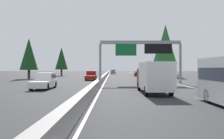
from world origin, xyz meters
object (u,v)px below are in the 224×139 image
object	(u,v)px
oncoming_near	(45,81)
conifer_left_near	(29,54)
conifer_right_distant	(157,58)
pickup_near_center	(113,72)
conifer_left_mid	(61,58)
box_truck_far_center	(154,76)
conifer_right_mid	(165,45)
conifer_right_far	(168,54)
oncoming_far	(91,76)
sign_gantry_overhead	(141,49)
sedan_mid_left	(137,74)

from	to	relation	value
oncoming_near	conifer_left_near	world-z (taller)	conifer_left_near
conifer_right_distant	pickup_near_center	bearing A→B (deg)	62.05
conifer_left_near	conifer_left_mid	world-z (taller)	conifer_left_near
box_truck_far_center	conifer_right_mid	bearing A→B (deg)	-13.29
conifer_right_mid	conifer_right_far	distance (m)	22.75
pickup_near_center	box_truck_far_center	bearing A→B (deg)	-177.47
oncoming_far	conifer_left_near	distance (m)	16.24
oncoming_near	box_truck_far_center	bearing A→B (deg)	66.28
oncoming_near	oncoming_far	size ratio (longest dim) A/B	1.00
box_truck_far_center	conifer_right_distant	size ratio (longest dim) A/B	0.85
conifer_right_distant	conifer_right_far	bearing A→B (deg)	-112.40
sign_gantry_overhead	conifer_left_mid	xyz separation A→B (m)	(41.55, 20.63, 0.24)
oncoming_far	sedan_mid_left	bearing A→B (deg)	154.51
sedan_mid_left	conifer_right_far	distance (m)	22.89
conifer_right_mid	conifer_left_mid	world-z (taller)	conifer_right_mid
sign_gantry_overhead	oncoming_far	size ratio (longest dim) A/B	2.26
conifer_left_near	sign_gantry_overhead	bearing A→B (deg)	-127.90
conifer_right_distant	conifer_left_mid	bearing A→B (deg)	114.09
conifer_right_distant	conifer_left_mid	distance (m)	36.41
sedan_mid_left	conifer_right_mid	bearing A→B (deg)	-121.78
sedan_mid_left	oncoming_near	world-z (taller)	oncoming_near
conifer_right_mid	conifer_right_distant	distance (m)	23.79
sedan_mid_left	conifer_right_mid	world-z (taller)	conifer_right_mid
sign_gantry_overhead	pickup_near_center	size ratio (longest dim) A/B	2.26
box_truck_far_center	conifer_left_near	size ratio (longest dim) A/B	0.93
sign_gantry_overhead	conifer_left_mid	distance (m)	46.39
box_truck_far_center	sign_gantry_overhead	bearing A→B (deg)	-2.15
sign_gantry_overhead	conifer_right_distant	xyz separation A→B (m)	(56.41, -12.61, 0.82)
sedan_mid_left	conifer_left_mid	distance (m)	24.63
oncoming_far	conifer_right_distant	distance (m)	49.16
conifer_right_far	conifer_left_near	size ratio (longest dim) A/B	1.37
conifer_right_mid	oncoming_far	bearing A→B (deg)	136.45
conifer_right_far	conifer_right_distant	xyz separation A→B (m)	(1.56, 3.79, -1.54)
sign_gantry_overhead	conifer_right_distant	distance (m)	57.81
sedan_mid_left	conifer_right_mid	xyz separation A→B (m)	(-4.63, -7.47, 8.31)
pickup_near_center	sign_gantry_overhead	bearing A→B (deg)	-176.44
pickup_near_center	conifer_right_far	distance (m)	23.92
sign_gantry_overhead	oncoming_near	size ratio (longest dim) A/B	2.26
box_truck_far_center	pickup_near_center	xyz separation A→B (m)	(79.77, 3.52, -0.70)
conifer_right_far	conifer_right_distant	size ratio (longest dim) A/B	1.25
conifer_right_mid	conifer_left_mid	xyz separation A→B (m)	(8.68, 31.28, -3.47)
conifer_right_distant	conifer_right_mid	bearing A→B (deg)	175.25
sedan_mid_left	conifer_left_near	world-z (taller)	conifer_left_near
oncoming_far	conifer_right_mid	world-z (taller)	conifer_right_mid
sign_gantry_overhead	conifer_right_distant	bearing A→B (deg)	-12.60
pickup_near_center	oncoming_far	xyz separation A→B (m)	(-52.81, 4.70, 0.00)
sedan_mid_left	conifer_right_distant	bearing A→B (deg)	-26.50
oncoming_near	conifer_left_mid	world-z (taller)	conifer_left_mid
sedan_mid_left	conifer_right_distant	xyz separation A→B (m)	(18.91, -9.43, 5.41)
box_truck_far_center	conifer_right_mid	xyz separation A→B (m)	(47.39, -11.20, 7.38)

